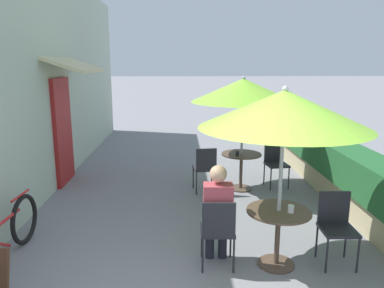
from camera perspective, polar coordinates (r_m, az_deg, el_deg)
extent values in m
cube|color=#B2C1AD|center=(8.32, -19.60, 9.65)|extent=(0.24, 10.65, 4.20)
cube|color=maroon|center=(7.88, -19.08, 1.86)|extent=(0.08, 0.96, 2.10)
cube|color=beige|center=(7.67, -17.52, 11.48)|extent=(0.78, 1.80, 0.30)
cube|color=tan|center=(8.61, 17.24, -2.79)|extent=(0.44, 9.65, 0.45)
cube|color=#235B2D|center=(8.50, 17.46, 0.50)|extent=(0.60, 9.16, 0.56)
cylinder|color=brown|center=(4.87, 12.68, -17.36)|extent=(0.44, 0.44, 0.02)
cylinder|color=brown|center=(4.71, 12.88, -13.78)|extent=(0.06, 0.06, 0.68)
cylinder|color=brown|center=(4.57, 13.09, -9.96)|extent=(0.75, 0.75, 0.02)
cylinder|color=#B7B7BC|center=(4.46, 13.30, -5.93)|extent=(0.04, 0.04, 2.06)
cone|color=#8CD138|center=(4.27, 13.88, 5.19)|extent=(1.92, 1.92, 0.42)
sphere|color=#B7B7BC|center=(4.25, 14.04, 8.16)|extent=(0.07, 0.07, 0.07)
cube|color=#232328|center=(4.88, 21.37, -12.14)|extent=(0.41, 0.41, 0.04)
cube|color=#232328|center=(4.95, 20.79, -9.06)|extent=(0.38, 0.04, 0.42)
cylinder|color=#232328|center=(4.76, 19.86, -15.64)|extent=(0.02, 0.02, 0.45)
cylinder|color=#232328|center=(4.89, 23.97, -15.22)|extent=(0.02, 0.02, 0.45)
cylinder|color=#232328|center=(5.06, 18.46, -13.78)|extent=(0.02, 0.02, 0.45)
cylinder|color=#232328|center=(5.18, 22.34, -13.45)|extent=(0.02, 0.02, 0.45)
cube|color=#232328|center=(4.56, 3.89, -12.98)|extent=(0.41, 0.41, 0.04)
cube|color=#232328|center=(4.31, 4.11, -11.52)|extent=(0.38, 0.04, 0.42)
cylinder|color=#232328|center=(4.84, 5.90, -14.43)|extent=(0.02, 0.02, 0.45)
cylinder|color=#232328|center=(4.82, 1.50, -14.50)|extent=(0.02, 0.02, 0.45)
cylinder|color=#232328|center=(4.52, 6.38, -16.49)|extent=(0.02, 0.02, 0.45)
cylinder|color=#232328|center=(4.50, 1.63, -16.58)|extent=(0.02, 0.02, 0.45)
cylinder|color=#23232D|center=(4.83, 4.69, -14.35)|extent=(0.11, 0.11, 0.47)
cylinder|color=#23232D|center=(4.82, 2.73, -14.38)|extent=(0.11, 0.11, 0.47)
cube|color=#23232D|center=(4.61, 3.83, -11.60)|extent=(0.31, 0.37, 0.12)
cube|color=#AD424C|center=(4.41, 3.98, -9.22)|extent=(0.35, 0.23, 0.50)
sphere|color=tan|center=(4.31, 4.03, -4.55)|extent=(0.20, 0.20, 0.20)
cylinder|color=white|center=(4.52, 14.85, -9.54)|extent=(0.07, 0.07, 0.09)
cylinder|color=brown|center=(7.34, 7.39, -6.70)|extent=(0.44, 0.44, 0.02)
cylinder|color=brown|center=(7.23, 7.47, -4.16)|extent=(0.06, 0.06, 0.68)
cylinder|color=brown|center=(7.14, 7.54, -1.55)|extent=(0.75, 0.75, 0.02)
cylinder|color=#B7B7BC|center=(7.07, 7.62, 1.11)|extent=(0.04, 0.04, 2.06)
cone|color=#8CD138|center=(6.95, 7.83, 8.13)|extent=(1.92, 1.92, 0.42)
sphere|color=#B7B7BC|center=(6.94, 7.88, 9.95)|extent=(0.07, 0.07, 0.07)
cube|color=#232328|center=(7.03, 1.88, -3.70)|extent=(0.45, 0.45, 0.04)
cube|color=#232328|center=(6.80, 2.20, -2.43)|extent=(0.38, 0.08, 0.42)
cylinder|color=#232328|center=(7.30, 2.98, -4.94)|extent=(0.02, 0.02, 0.45)
cylinder|color=#232328|center=(7.24, 0.18, -5.08)|extent=(0.02, 0.02, 0.45)
cylinder|color=#232328|center=(6.97, 3.62, -5.81)|extent=(0.02, 0.02, 0.45)
cylinder|color=#232328|center=(6.90, 0.69, -5.97)|extent=(0.02, 0.02, 0.45)
cube|color=#232328|center=(7.44, 12.79, -3.10)|extent=(0.45, 0.45, 0.04)
cube|color=#232328|center=(7.56, 12.34, -1.20)|extent=(0.38, 0.08, 0.42)
cylinder|color=#232328|center=(7.28, 11.92, -5.25)|extent=(0.02, 0.02, 0.45)
cylinder|color=#232328|center=(7.42, 14.52, -5.06)|extent=(0.02, 0.02, 0.45)
cylinder|color=#232328|center=(7.60, 10.93, -4.45)|extent=(0.02, 0.02, 0.45)
cylinder|color=#232328|center=(7.73, 13.44, -4.28)|extent=(0.02, 0.02, 0.45)
cylinder|color=#232328|center=(6.98, 6.92, -1.39)|extent=(0.07, 0.07, 0.09)
torus|color=black|center=(5.60, -24.18, -10.41)|extent=(0.11, 0.68, 0.67)
cylinder|color=#B21E1E|center=(5.10, -27.00, -10.67)|extent=(0.10, 0.82, 0.04)
cylinder|color=#B21E1E|center=(5.44, -24.70, -7.13)|extent=(0.06, 0.46, 0.03)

